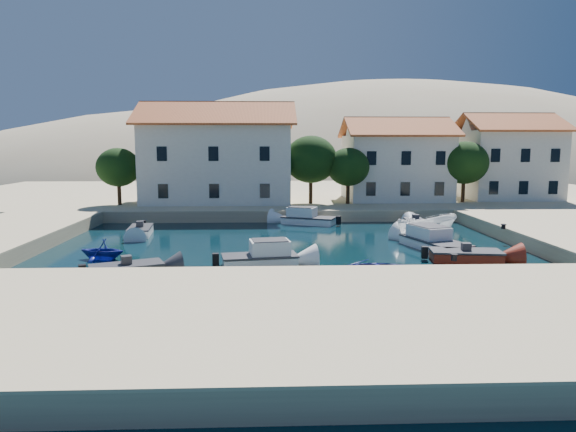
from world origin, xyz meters
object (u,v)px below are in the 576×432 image
(building_left, at_px, (218,151))
(building_right, at_px, (507,155))
(cabin_cruiser_east, at_px, (435,242))
(rowboat_south, at_px, (371,275))
(building_mid, at_px, (396,158))
(cabin_cruiser_south, at_px, (260,257))
(boat_east, at_px, (427,239))

(building_left, bearing_deg, building_right, 3.81)
(cabin_cruiser_east, bearing_deg, building_right, -51.47)
(building_left, bearing_deg, rowboat_south, -68.64)
(building_mid, xyz_separation_m, rowboat_south, (-7.82, -27.03, -5.22))
(building_mid, bearing_deg, rowboat_south, -106.14)
(cabin_cruiser_south, xyz_separation_m, boat_east, (11.60, 7.52, -0.48))
(building_left, distance_m, cabin_cruiser_east, 25.66)
(cabin_cruiser_east, distance_m, boat_east, 3.51)
(building_mid, height_order, cabin_cruiser_east, building_mid)
(building_mid, xyz_separation_m, building_right, (12.00, 1.00, 0.25))
(building_left, relative_size, building_mid, 1.40)
(building_right, relative_size, cabin_cruiser_south, 2.19)
(building_right, bearing_deg, boat_east, -127.37)
(building_mid, height_order, cabin_cruiser_south, building_mid)
(building_right, distance_m, boat_east, 23.60)
(building_left, height_order, cabin_cruiser_east, building_left)
(building_right, xyz_separation_m, boat_east, (-13.93, -18.24, -5.47))
(building_right, xyz_separation_m, cabin_cruiser_east, (-14.47, -21.68, -5.00))
(rowboat_south, bearing_deg, building_mid, -28.60)
(rowboat_south, distance_m, boat_east, 11.42)
(building_left, relative_size, cabin_cruiser_east, 2.64)
(cabin_cruiser_east, bearing_deg, boat_east, -26.67)
(building_mid, bearing_deg, building_left, -176.82)
(building_mid, bearing_deg, building_right, 4.76)
(building_right, bearing_deg, cabin_cruiser_east, -123.72)
(building_mid, distance_m, rowboat_south, 28.62)
(building_mid, height_order, building_right, building_right)
(cabin_cruiser_south, bearing_deg, rowboat_south, -30.86)
(building_left, distance_m, boat_east, 23.61)
(building_mid, relative_size, boat_east, 2.16)
(building_right, distance_m, rowboat_south, 34.76)
(building_right, relative_size, cabin_cruiser_east, 1.70)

